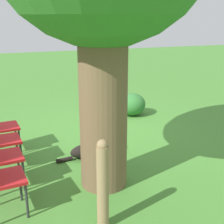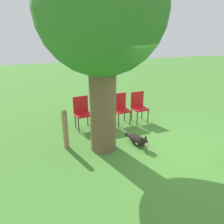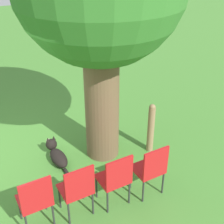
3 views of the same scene
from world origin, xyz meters
name	(u,v)px [view 1 (image 1 of 3)]	position (x,y,z in m)	size (l,w,h in m)	color
ground_plane	(104,139)	(0.00, 0.00, 0.00)	(30.00, 30.00, 0.00)	#478433
dog	(93,148)	(0.41, 0.60, 0.13)	(1.03, 0.32, 0.38)	black
fence_post	(103,184)	(0.83, 2.33, 0.51)	(0.13, 0.13, 1.00)	#937551
low_shrub	(131,104)	(-1.06, -1.17, 0.25)	(0.63, 0.63, 0.51)	#337533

